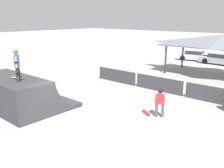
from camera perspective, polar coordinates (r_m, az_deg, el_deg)
name	(u,v)px	position (r m, az deg, el deg)	size (l,w,h in m)	color
ground_plane	(66,120)	(13.54, -10.37, -8.20)	(160.00, 160.00, 0.00)	#A3A09B
quarter_pipe_ramp	(17,94)	(15.91, -20.81, -2.15)	(5.48, 4.18, 1.91)	#38383D
skater_on_deck	(17,63)	(14.31, -20.91, 4.47)	(0.70, 0.55, 1.73)	#2D2D33
skateboard_on_deck	(17,78)	(15.05, -20.85, 1.30)	(0.88, 0.44, 0.09)	green
bystander_walking	(160,101)	(13.72, 10.91, -3.76)	(0.59, 0.37, 1.58)	#4C4C51
skateboard_on_ground	(146,112)	(14.35, 7.79, -6.46)	(0.77, 0.59, 0.09)	red
barrier_fence	(159,84)	(18.64, 10.62, -0.01)	(11.94, 0.12, 1.05)	#3D3D42
pavilion_shelter	(222,41)	(24.24, 23.83, 8.92)	(10.46, 4.22, 3.81)	#2D2D33
parked_car_white	(195,56)	(33.07, 18.43, 6.15)	(4.54, 2.20, 1.27)	silver
parked_car_silver	(219,59)	(31.33, 23.21, 5.25)	(4.31, 1.90, 1.27)	#A8AAAF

